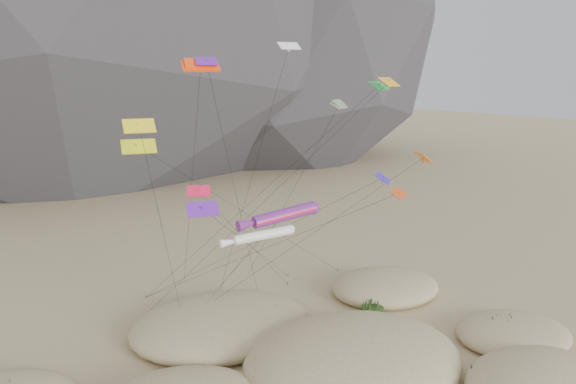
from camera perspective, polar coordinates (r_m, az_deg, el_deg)
The scene contains 8 objects.
dunes at distance 42.79m, azimuth 2.30°, elevation -18.22°, with size 50.46×36.09×4.39m.
dune_grass at distance 42.71m, azimuth 4.89°, elevation -18.19°, with size 40.87×28.02×1.52m.
kite_stakes at distance 58.82m, azimuth -5.20°, elevation -10.22°, with size 23.28×7.47×0.30m.
rainbow_tube_kite at distance 43.04m, azimuth -0.65°, elevation -2.42°, with size 7.16×17.34×12.40m.
white_tube_kite at distance 41.01m, azimuth -2.89°, elevation -4.47°, with size 5.79×12.84×11.27m.
orange_parafoil at distance 43.32m, azimuth -8.89°, elevation 12.30°, with size 5.21×16.07×23.41m.
multi_parafoil at distance 48.18m, azimuth 4.99°, elevation 8.49°, with size 2.32×16.01×20.15m.
delta_kites at distance 45.29m, azimuth 0.84°, elevation 5.10°, with size 27.54×23.15×24.98m.
Camera 1 is at (-22.24, -26.64, 22.18)m, focal length 35.00 mm.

